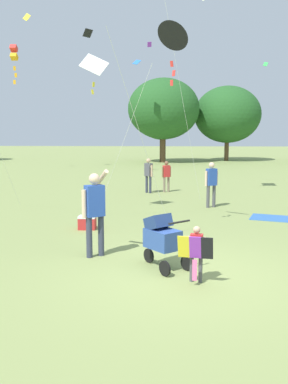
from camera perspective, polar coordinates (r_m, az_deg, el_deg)
ground_plane at (r=7.91m, az=5.06°, el=-10.81°), size 120.00×120.00×0.00m
treeline_distant at (r=34.95m, az=5.26°, el=10.29°), size 34.04×7.05×6.54m
child_with_butterfly_kite at (r=7.38m, az=6.91°, el=-7.52°), size 0.60×0.38×0.97m
person_adult_flyer at (r=8.77m, az=-6.55°, el=-1.96°), size 0.53×0.68×1.79m
stroller at (r=8.09m, az=2.37°, el=-5.86°), size 0.93×1.02×1.03m
kite_adult_black at (r=10.89m, az=3.81°, el=19.74°), size 1.81×2.49×5.11m
kite_orange_delta at (r=15.39m, az=-16.87°, el=16.93°), size 0.54×3.29×5.34m
kite_green_novelty at (r=12.96m, az=-6.42°, el=15.70°), size 2.16×1.51×4.79m
distant_kites_cluster at (r=26.55m, az=6.26°, el=22.32°), size 27.09×7.99×8.53m
person_red_shirt at (r=17.61m, az=0.59°, el=2.57°), size 0.35×0.35×1.42m
person_couple_left at (r=17.89m, az=2.98°, el=2.41°), size 0.37×0.29×1.29m
person_kid_running at (r=14.48m, az=8.89°, el=1.46°), size 0.44×0.33×1.51m
picnic_blanket at (r=13.22m, az=16.83°, el=-3.32°), size 1.57×1.34×0.02m
cooler_box at (r=11.38m, az=-7.52°, el=-4.02°), size 0.45×0.33×0.35m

